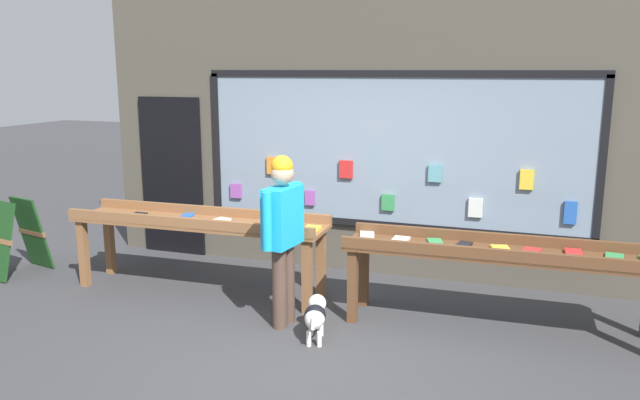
{
  "coord_description": "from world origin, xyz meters",
  "views": [
    {
      "loc": [
        1.86,
        -4.84,
        2.46
      ],
      "look_at": [
        -0.11,
        0.82,
        1.19
      ],
      "focal_mm": 35.0,
      "sensor_mm": 36.0,
      "label": 1
    }
  ],
  "objects_px": {
    "person_browsing": "(283,228)",
    "display_table_right": "(499,258)",
    "small_dog": "(315,315)",
    "sandwich_board_sign": "(16,236)",
    "display_table_left": "(199,227)"
  },
  "relations": [
    {
      "from": "person_browsing",
      "to": "small_dog",
      "type": "bearing_deg",
      "value": -111.01
    },
    {
      "from": "person_browsing",
      "to": "small_dog",
      "type": "distance_m",
      "value": 0.87
    },
    {
      "from": "person_browsing",
      "to": "display_table_right",
      "type": "bearing_deg",
      "value": -66.85
    },
    {
      "from": "display_table_right",
      "to": "small_dog",
      "type": "xyz_separation_m",
      "value": [
        -1.56,
        -0.78,
        -0.48
      ]
    },
    {
      "from": "small_dog",
      "to": "sandwich_board_sign",
      "type": "bearing_deg",
      "value": 66.57
    },
    {
      "from": "display_table_right",
      "to": "sandwich_board_sign",
      "type": "distance_m",
      "value": 5.65
    },
    {
      "from": "display_table_left",
      "to": "small_dog",
      "type": "height_order",
      "value": "display_table_left"
    },
    {
      "from": "display_table_right",
      "to": "sandwich_board_sign",
      "type": "bearing_deg",
      "value": -178.24
    },
    {
      "from": "person_browsing",
      "to": "display_table_left",
      "type": "bearing_deg",
      "value": 72.66
    },
    {
      "from": "display_table_right",
      "to": "display_table_left",
      "type": "bearing_deg",
      "value": -179.92
    },
    {
      "from": "display_table_right",
      "to": "person_browsing",
      "type": "relative_size",
      "value": 1.74
    },
    {
      "from": "display_table_left",
      "to": "small_dog",
      "type": "relative_size",
      "value": 5.02
    },
    {
      "from": "display_table_right",
      "to": "sandwich_board_sign",
      "type": "relative_size",
      "value": 3.19
    },
    {
      "from": "person_browsing",
      "to": "sandwich_board_sign",
      "type": "xyz_separation_m",
      "value": [
        -3.68,
        0.39,
        -0.51
      ]
    },
    {
      "from": "display_table_left",
      "to": "person_browsing",
      "type": "relative_size",
      "value": 1.74
    }
  ]
}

